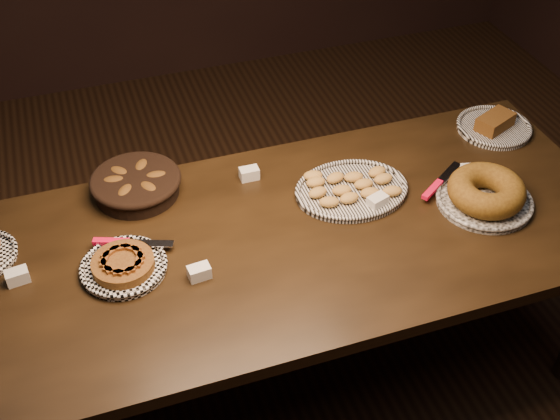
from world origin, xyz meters
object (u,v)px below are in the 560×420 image
object	(u,v)px
apple_tart_plate	(123,265)
bundt_cake_plate	(485,193)
buffet_table	(281,251)
madeleine_platter	(351,189)

from	to	relation	value
apple_tart_plate	bundt_cake_plate	world-z (taller)	bundt_cake_plate
buffet_table	bundt_cake_plate	world-z (taller)	bundt_cake_plate
apple_tart_plate	madeleine_platter	bearing A→B (deg)	-6.95
apple_tart_plate	buffet_table	bearing A→B (deg)	-16.57
buffet_table	apple_tart_plate	size ratio (longest dim) A/B	7.57
buffet_table	madeleine_platter	size ratio (longest dim) A/B	5.82
apple_tart_plate	madeleine_platter	distance (m)	0.85
buffet_table	apple_tart_plate	world-z (taller)	apple_tart_plate
buffet_table	madeleine_platter	xyz separation A→B (m)	(0.31, 0.14, 0.09)
apple_tart_plate	bundt_cake_plate	bearing A→B (deg)	-19.16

